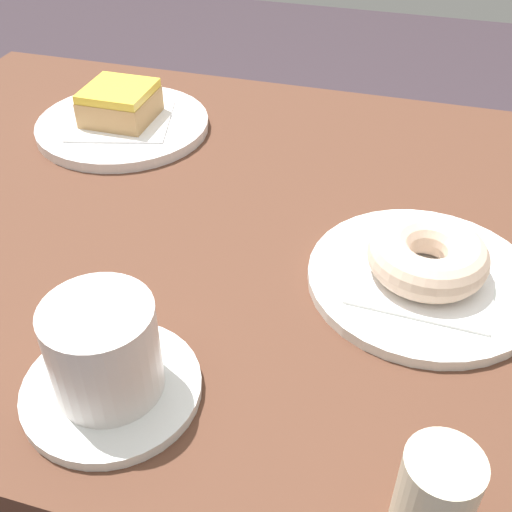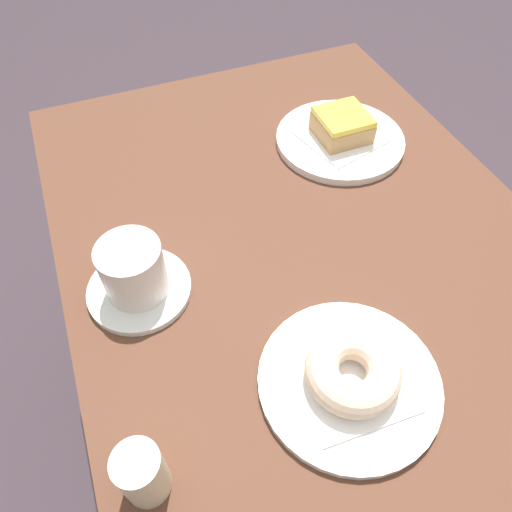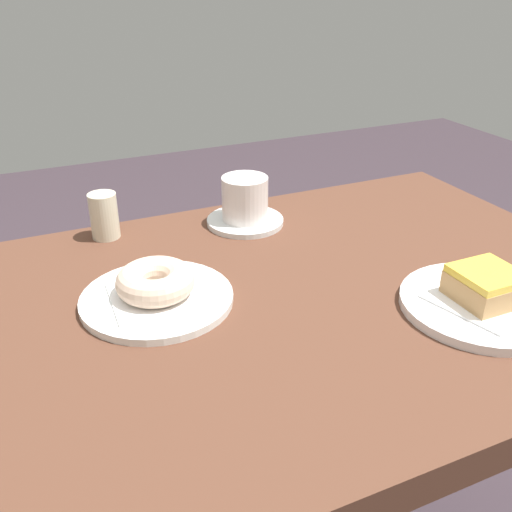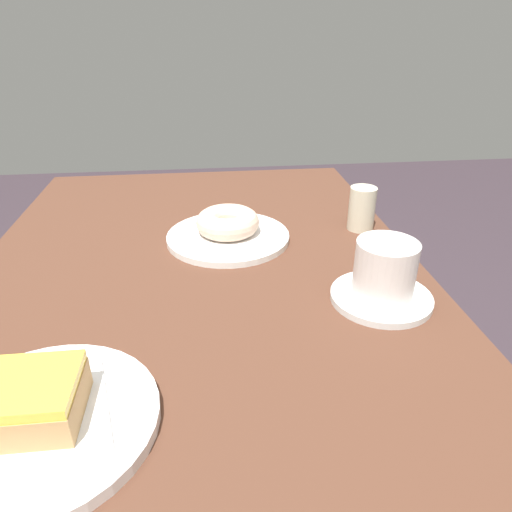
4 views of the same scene
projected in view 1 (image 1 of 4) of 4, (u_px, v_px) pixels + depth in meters
The scene contains 9 objects.
table at pixel (280, 299), 0.72m from camera, with size 1.10×0.70×0.72m.
plate_sugar_ring at pixel (423, 279), 0.59m from camera, with size 0.21×0.21×0.01m, color white.
napkin_sugar_ring at pixel (424, 274), 0.58m from camera, with size 0.12×0.12×0.00m, color white.
donut_sugar_ring at pixel (428, 256), 0.57m from camera, with size 0.11×0.11×0.04m, color beige.
plate_glazed_square at pixel (123, 125), 0.82m from camera, with size 0.22×0.22×0.01m, color white.
napkin_glazed_square at pixel (122, 119), 0.82m from camera, with size 0.12×0.12×0.00m, color white.
donut_glazed_square at pixel (120, 103), 0.80m from camera, with size 0.08×0.08×0.04m.
coffee_cup at pixel (106, 359), 0.47m from camera, with size 0.14×0.14×0.09m.
sugar_jar at pixel (434, 500), 0.38m from camera, with size 0.05×0.05×0.08m, color beige.
Camera 1 is at (-0.12, 0.52, 1.11)m, focal length 44.28 mm.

